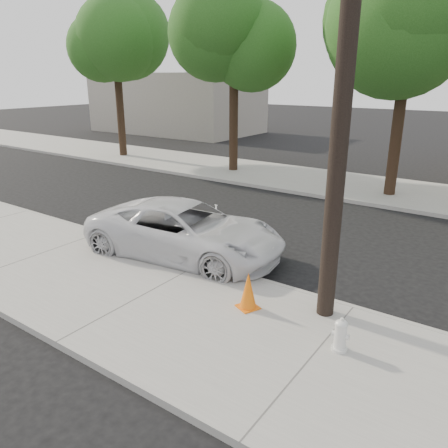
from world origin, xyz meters
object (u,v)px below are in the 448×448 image
(traffic_cone, at_px, (248,291))
(fire_hydrant, at_px, (340,336))
(utility_pole, at_px, (344,79))
(police_cruiser, at_px, (185,230))

(traffic_cone, bearing_deg, fire_hydrant, -8.89)
(utility_pole, height_order, fire_hydrant, utility_pole)
(police_cruiser, distance_m, fire_hydrant, 5.53)
(police_cruiser, relative_size, traffic_cone, 6.89)
(traffic_cone, bearing_deg, utility_pole, 27.48)
(police_cruiser, xyz_separation_m, fire_hydrant, (5.16, -1.96, -0.33))
(utility_pole, bearing_deg, fire_hydrant, -56.08)
(police_cruiser, bearing_deg, utility_pole, -109.23)
(utility_pole, height_order, traffic_cone, utility_pole)
(police_cruiser, bearing_deg, fire_hydrant, -118.59)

